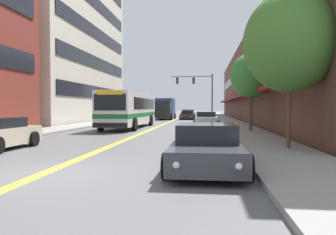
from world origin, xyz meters
TOP-DOWN VIEW (x-y plane):
  - ground_plane at (0.00, 37.00)m, footprint 240.00×240.00m
  - sidewalk_left at (-6.96, 37.00)m, footprint 2.92×106.00m
  - sidewalk_right at (6.96, 37.00)m, footprint 2.92×106.00m
  - centre_line at (0.00, 37.00)m, footprint 0.34×106.00m
  - office_tower_left at (-14.65, 30.20)m, footprint 12.08×24.09m
  - storefront_row_right at (12.65, 37.00)m, footprint 9.10×68.00m
  - city_bus at (-2.16, 19.42)m, footprint 2.82×11.84m
  - car_black_parked_left_near at (-4.38, 31.93)m, footprint 2.07×4.26m
  - car_dark_grey_parked_right_foreground at (4.30, 1.19)m, footprint 2.17×4.44m
  - car_silver_parked_right_mid at (4.31, 21.20)m, footprint 2.16×4.54m
  - car_charcoal_moving_lead at (1.74, 38.74)m, footprint 2.18×4.89m
  - car_red_moving_second at (0.85, 51.18)m, footprint 1.98×4.73m
  - car_navy_moving_third at (1.17, 57.43)m, footprint 2.11×4.27m
  - box_truck at (-1.66, 38.98)m, footprint 2.79×7.17m
  - traffic_signal_mast at (3.17, 39.81)m, footprint 6.04×0.38m
  - street_tree_right_near at (7.49, 5.16)m, footprint 3.55×3.55m
  - street_tree_right_mid at (7.32, 14.75)m, footprint 2.76×2.76m
  - fire_hydrant at (5.95, 9.70)m, footprint 0.28×0.20m

SIDE VIEW (x-z plane):
  - ground_plane at x=0.00m, z-range 0.00..0.00m
  - centre_line at x=0.00m, z-range 0.00..0.01m
  - sidewalk_left at x=-6.96m, z-range 0.00..0.15m
  - sidewalk_right at x=6.96m, z-range 0.00..0.15m
  - fire_hydrant at x=5.95m, z-range 0.15..0.99m
  - car_navy_moving_third at x=1.17m, z-range -0.05..1.20m
  - car_charcoal_moving_lead at x=1.74m, z-range -0.04..1.19m
  - car_dark_grey_parked_right_foreground at x=4.30m, z-range -0.05..1.23m
  - car_red_moving_second at x=0.85m, z-range -0.03..1.27m
  - car_silver_parked_right_mid at x=4.31m, z-range -0.04..1.31m
  - car_black_parked_left_near at x=-4.38m, z-range -0.06..1.34m
  - box_truck at x=-1.66m, z-range 0.05..3.07m
  - city_bus at x=-2.16m, z-range 0.20..3.12m
  - street_tree_right_mid at x=7.32m, z-range 1.26..6.53m
  - street_tree_right_near at x=7.49m, z-range 1.23..7.30m
  - traffic_signal_mast at x=3.17m, z-range 1.40..7.97m
  - storefront_row_right at x=12.65m, z-range 0.00..10.01m
  - office_tower_left at x=-14.65m, z-range 0.00..24.59m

